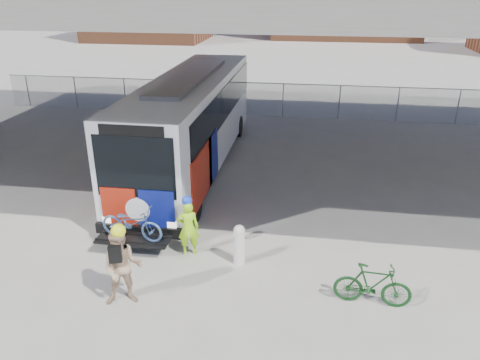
% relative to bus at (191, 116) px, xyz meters
% --- Properties ---
extents(ground, '(160.00, 160.00, 0.00)m').
position_rel_bus_xyz_m(ground, '(2.00, -4.00, -2.11)').
color(ground, '#9E9991').
rests_on(ground, ground).
extents(bus, '(2.67, 13.00, 3.69)m').
position_rel_bus_xyz_m(bus, '(0.00, 0.00, 0.00)').
color(bus, silver).
rests_on(bus, ground).
extents(chainlink_fence, '(30.00, 0.06, 30.00)m').
position_rel_bus_xyz_m(chainlink_fence, '(2.00, 8.00, -0.68)').
color(chainlink_fence, gray).
rests_on(chainlink_fence, ground).
extents(bollard, '(0.30, 0.30, 1.13)m').
position_rel_bus_xyz_m(bollard, '(2.92, -6.58, -1.50)').
color(bollard, white).
rests_on(bollard, ground).
extents(cyclist_hivis, '(0.66, 0.51, 1.74)m').
position_rel_bus_xyz_m(cyclist_hivis, '(1.49, -6.32, -1.27)').
color(cyclist_hivis, '#A3F319').
rests_on(cyclist_hivis, ground).
extents(cyclist_tan, '(1.09, 0.96, 2.07)m').
position_rel_bus_xyz_m(cyclist_tan, '(0.57, -8.62, -1.13)').
color(cyclist_tan, tan).
rests_on(cyclist_tan, ground).
extents(bike_parked, '(1.79, 0.62, 1.06)m').
position_rel_bus_xyz_m(bike_parked, '(6.21, -7.79, -1.58)').
color(bike_parked, '#133D18').
rests_on(bike_parked, ground).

